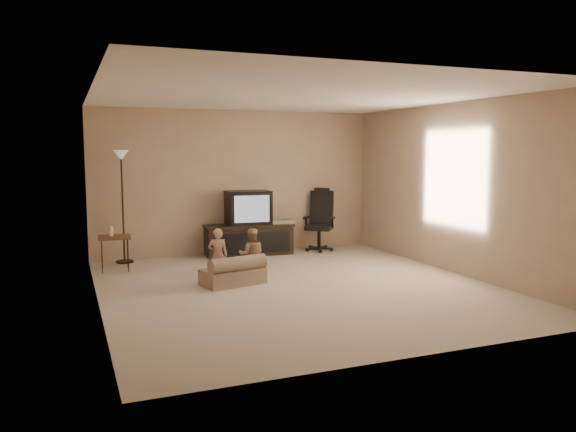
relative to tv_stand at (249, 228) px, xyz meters
name	(u,v)px	position (x,y,z in m)	size (l,w,h in m)	color
floor	(297,287)	(-0.13, -2.49, -0.46)	(5.50, 5.50, 0.00)	#BBAD94
room_shell	(297,172)	(-0.13, -2.49, 1.06)	(5.50, 5.50, 5.50)	white
tv_stand	(249,228)	(0.00, 0.00, 0.00)	(1.58, 0.64, 1.11)	black
office_chair	(320,228)	(1.33, -0.08, -0.06)	(0.73, 0.73, 1.13)	black
side_table	(114,237)	(-2.29, -0.50, 0.04)	(0.50, 0.50, 0.70)	brown
floor_lamp	(122,181)	(-2.09, 0.06, 0.86)	(0.28, 0.28, 1.81)	black
child_sofa	(234,273)	(-0.87, -2.07, -0.30)	(0.90, 0.64, 0.40)	gray
toddler_left	(218,255)	(-1.03, -1.82, -0.09)	(0.27, 0.20, 0.75)	tan
toddler_right	(252,255)	(-0.58, -1.93, -0.09)	(0.36, 0.20, 0.74)	tan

